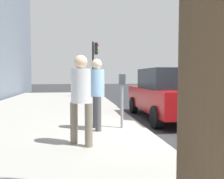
% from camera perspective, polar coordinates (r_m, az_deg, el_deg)
% --- Properties ---
extents(ground_plane, '(80.00, 80.00, 0.00)m').
position_cam_1_polar(ground_plane, '(6.38, 8.24, -10.47)').
color(ground_plane, '#2B2B2D').
rests_on(ground_plane, ground).
extents(sidewalk_slab, '(28.00, 6.00, 0.15)m').
position_cam_1_polar(sidewalk_slab, '(6.22, -19.76, -10.28)').
color(sidewalk_slab, gray).
rests_on(sidewalk_slab, ground_plane).
extents(parking_meter, '(0.36, 0.12, 1.41)m').
position_cam_1_polar(parking_meter, '(6.13, 2.47, 0.04)').
color(parking_meter, gray).
rests_on(parking_meter, sidewalk_slab).
extents(pedestrian_at_meter, '(0.54, 0.39, 1.80)m').
position_cam_1_polar(pedestrian_at_meter, '(5.96, -3.72, 0.40)').
color(pedestrian_at_meter, '#47474C').
rests_on(pedestrian_at_meter, sidewalk_slab).
extents(pedestrian_bystander, '(0.41, 0.43, 1.77)m').
position_cam_1_polar(pedestrian_bystander, '(4.62, -7.56, -0.70)').
color(pedestrian_bystander, '#726656').
rests_on(pedestrian_bystander, sidewalk_slab).
extents(parked_sedan_near, '(4.42, 2.01, 1.77)m').
position_cam_1_polar(parked_sedan_near, '(8.43, 13.40, -1.01)').
color(parked_sedan_near, maroon).
rests_on(parked_sedan_near, ground_plane).
extents(traffic_signal, '(0.24, 0.44, 3.60)m').
position_cam_1_polar(traffic_signal, '(15.43, -4.26, 7.21)').
color(traffic_signal, black).
rests_on(traffic_signal, sidewalk_slab).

